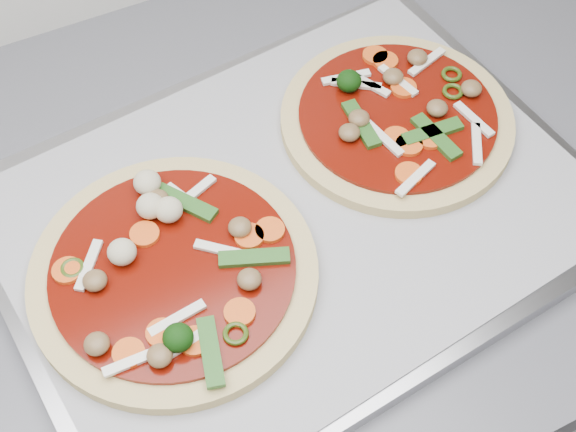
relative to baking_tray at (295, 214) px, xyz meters
name	(u,v)px	position (x,y,z in m)	size (l,w,h in m)	color
base_cabinet	(521,278)	(0.41, 0.04, -0.48)	(3.60, 0.60, 0.86)	silver
baking_tray	(295,214)	(0.00, 0.00, 0.00)	(0.51, 0.38, 0.02)	#99989D
parchment	(295,207)	(0.00, 0.00, 0.01)	(0.49, 0.36, 0.00)	#9F9FA4
pizza_left	(173,271)	(-0.12, -0.02, 0.02)	(0.25, 0.25, 0.04)	tan
pizza_right	(397,117)	(0.13, 0.04, 0.02)	(0.27, 0.27, 0.04)	tan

